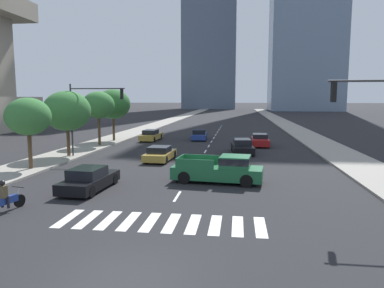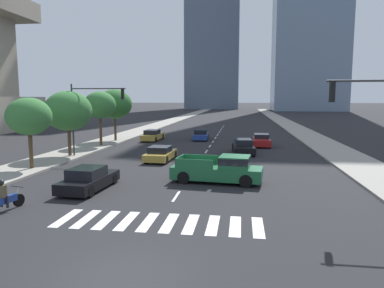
{
  "view_description": "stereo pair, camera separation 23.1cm",
  "coord_description": "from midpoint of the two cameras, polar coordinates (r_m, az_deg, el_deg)",
  "views": [
    {
      "loc": [
        3.1,
        -9.23,
        5.09
      ],
      "look_at": [
        0.0,
        14.69,
        2.0
      ],
      "focal_mm": 33.43,
      "sensor_mm": 36.0,
      "label": 1
    },
    {
      "loc": [
        3.33,
        -9.2,
        5.09
      ],
      "look_at": [
        0.0,
        14.69,
        2.0
      ],
      "focal_mm": 33.43,
      "sensor_mm": 36.0,
      "label": 2
    }
  ],
  "objects": [
    {
      "name": "sedan_blue_2",
      "position": [
        44.27,
        1.02,
        1.45
      ],
      "size": [
        1.99,
        4.69,
        1.26
      ],
      "rotation": [
        0.0,
        0.0,
        1.63
      ],
      "color": "navy",
      "rests_on": "ground"
    },
    {
      "name": "ground_plane",
      "position": [
        11.01,
        -11.21,
        -20.39
      ],
      "size": [
        800.0,
        800.0,
        0.0
      ],
      "primitive_type": "plane",
      "color": "#232326"
    },
    {
      "name": "motorcycle_trailing",
      "position": [
        18.33,
        -28.03,
        -7.82
      ],
      "size": [
        0.81,
        2.2,
        1.49
      ],
      "rotation": [
        0.0,
        0.0,
        1.35
      ],
      "color": "black",
      "rests_on": "ground"
    },
    {
      "name": "sedan_red_5",
      "position": [
        39.22,
        10.63,
        0.6
      ],
      "size": [
        1.82,
        4.64,
        1.28
      ],
      "rotation": [
        0.0,
        0.0,
        -1.58
      ],
      "color": "maroon",
      "rests_on": "ground"
    },
    {
      "name": "sidewalk_west",
      "position": [
        42.47,
        -14.07,
        0.3
      ],
      "size": [
        4.0,
        260.0,
        0.15
      ],
      "primitive_type": "cube",
      "color": "gray",
      "rests_on": "ground"
    },
    {
      "name": "crosswalk_near",
      "position": [
        15.16,
        -5.43,
        -12.34
      ],
      "size": [
        8.55,
        2.36,
        0.01
      ],
      "color": "silver",
      "rests_on": "ground"
    },
    {
      "name": "street_tree_fourth",
      "position": [
        43.06,
        -12.64,
        6.21
      ],
      "size": [
        4.04,
        4.04,
        5.98
      ],
      "color": "#4C3823",
      "rests_on": "sidewalk_west"
    },
    {
      "name": "street_tree_nearest",
      "position": [
        27.57,
        -24.9,
        3.97
      ],
      "size": [
        3.1,
        3.1,
        5.0
      ],
      "color": "#4C3823",
      "rests_on": "sidewalk_west"
    },
    {
      "name": "street_tree_second",
      "position": [
        32.57,
        -19.52,
        5.0
      ],
      "size": [
        4.01,
        4.01,
        5.58
      ],
      "color": "#4C3823",
      "rests_on": "sidewalk_west"
    },
    {
      "name": "sedan_gold_3",
      "position": [
        43.68,
        -6.7,
        1.36
      ],
      "size": [
        1.93,
        4.84,
        1.32
      ],
      "rotation": [
        0.0,
        0.0,
        1.53
      ],
      "color": "#B28E38",
      "rests_on": "ground"
    },
    {
      "name": "sedan_black_0",
      "position": [
        20.83,
        -16.42,
        -5.47
      ],
      "size": [
        2.09,
        4.5,
        1.3
      ],
      "rotation": [
        0.0,
        0.0,
        1.51
      ],
      "color": "black",
      "rests_on": "ground"
    },
    {
      "name": "sidewalk_east",
      "position": [
        40.56,
        20.24,
        -0.25
      ],
      "size": [
        4.0,
        260.0,
        0.15
      ],
      "primitive_type": "cube",
      "color": "gray",
      "rests_on": "ground"
    },
    {
      "name": "pickup_truck",
      "position": [
        21.78,
        4.44,
        -4.06
      ],
      "size": [
        5.62,
        2.5,
        1.67
      ],
      "rotation": [
        0.0,
        0.0,
        -0.11
      ],
      "color": "#1E6038",
      "rests_on": "ground"
    },
    {
      "name": "street_tree_third",
      "position": [
        38.93,
        -14.88,
        6.02
      ],
      "size": [
        3.34,
        3.34,
        5.67
      ],
      "color": "#4C3823",
      "rests_on": "sidewalk_west"
    },
    {
      "name": "sedan_gold_4",
      "position": [
        29.43,
        -5.36,
        -1.59
      ],
      "size": [
        2.07,
        4.3,
        1.2
      ],
      "rotation": [
        0.0,
        0.0,
        1.52
      ],
      "color": "#B28E38",
      "rests_on": "ground"
    },
    {
      "name": "lane_divider_center",
      "position": [
        42.34,
        2.98,
        0.39
      ],
      "size": [
        0.14,
        50.0,
        0.01
      ],
      "color": "silver",
      "rests_on": "ground"
    },
    {
      "name": "traffic_signal_far",
      "position": [
        31.63,
        -16.08,
        5.74
      ],
      "size": [
        5.06,
        0.28,
        6.16
      ],
      "color": "#333335",
      "rests_on": "sidewalk_west"
    },
    {
      "name": "sedan_black_1",
      "position": [
        33.67,
        7.81,
        -0.43
      ],
      "size": [
        2.22,
        4.93,
        1.31
      ],
      "rotation": [
        0.0,
        0.0,
        -1.47
      ],
      "color": "black",
      "rests_on": "ground"
    }
  ]
}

